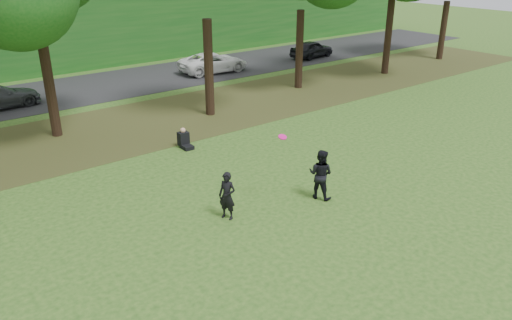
{
  "coord_description": "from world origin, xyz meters",
  "views": [
    {
      "loc": [
        -8.81,
        -7.82,
        7.57
      ],
      "look_at": [
        0.3,
        3.87,
        1.3
      ],
      "focal_mm": 35.0,
      "sensor_mm": 36.0,
      "label": 1
    }
  ],
  "objects": [
    {
      "name": "seated_person",
      "position": [
        0.7,
        9.19,
        0.31
      ],
      "size": [
        0.44,
        0.74,
        0.83
      ],
      "rotation": [
        0.0,
        0.0,
        -0.04
      ],
      "color": "black",
      "rests_on": "ground"
    },
    {
      "name": "street",
      "position": [
        0.0,
        21.0,
        0.01
      ],
      "size": [
        70.0,
        7.0,
        0.02
      ],
      "primitive_type": "cube",
      "color": "black",
      "rests_on": "ground"
    },
    {
      "name": "parked_cars",
      "position": [
        -0.73,
        19.68,
        0.68
      ],
      "size": [
        41.45,
        2.62,
        1.5
      ],
      "color": "black",
      "rests_on": "street"
    },
    {
      "name": "far_hedge",
      "position": [
        0.0,
        27.0,
        2.5
      ],
      "size": [
        70.0,
        3.0,
        5.0
      ],
      "primitive_type": "cube",
      "color": "#175118",
      "rests_on": "ground"
    },
    {
      "name": "ground",
      "position": [
        0.0,
        0.0,
        0.0
      ],
      "size": [
        120.0,
        120.0,
        0.0
      ],
      "primitive_type": "plane",
      "color": "#224816",
      "rests_on": "ground"
    },
    {
      "name": "player_right",
      "position": [
        1.89,
        2.5,
        0.84
      ],
      "size": [
        0.91,
        1.0,
        1.68
      ],
      "primitive_type": "imported",
      "rotation": [
        0.0,
        0.0,
        1.97
      ],
      "color": "black",
      "rests_on": "ground"
    },
    {
      "name": "player_left",
      "position": [
        -1.29,
        3.24,
        0.75
      ],
      "size": [
        0.56,
        0.65,
        1.51
      ],
      "primitive_type": "imported",
      "rotation": [
        0.0,
        0.0,
        -1.13
      ],
      "color": "black",
      "rests_on": "ground"
    },
    {
      "name": "frisbee",
      "position": [
        0.68,
        3.02,
        2.26
      ],
      "size": [
        0.38,
        0.37,
        0.14
      ],
      "color": "#E01283",
      "rests_on": "ground"
    },
    {
      "name": "leaf_litter",
      "position": [
        0.0,
        13.0,
        0.01
      ],
      "size": [
        60.0,
        7.0,
        0.01
      ],
      "primitive_type": "cube",
      "color": "#483219",
      "rests_on": "ground"
    }
  ]
}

